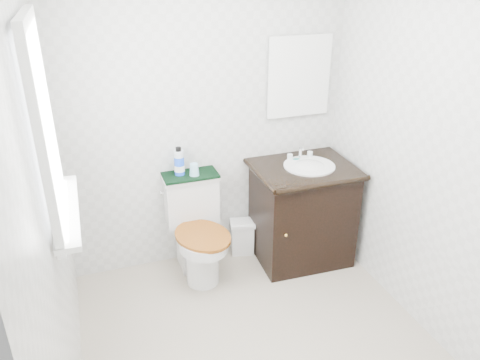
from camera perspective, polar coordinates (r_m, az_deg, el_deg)
floor at (r=3.19m, az=2.87°, el=-19.99°), size 2.40×2.40×0.00m
wall_back at (r=3.55m, az=-4.06°, el=7.74°), size 2.40×0.00×2.40m
wall_front at (r=1.63m, az=20.64°, el=-17.20°), size 2.40×0.00×2.40m
wall_left at (r=2.33m, az=-22.44°, el=-3.86°), size 0.00×2.40×2.40m
wall_right at (r=3.06m, az=22.89°, el=2.87°), size 0.00×2.40×2.40m
window at (r=2.43m, az=-22.96°, el=6.24°), size 0.02×0.70×0.90m
mirror at (r=3.72m, az=7.19°, el=12.40°), size 0.50×0.02×0.60m
toilet at (r=3.66m, az=-5.31°, el=-6.50°), size 0.48×0.67×0.78m
vanity at (r=3.82m, az=7.51°, el=-3.57°), size 0.78×0.67×0.92m
trash_bin at (r=3.97m, az=0.29°, el=-6.91°), size 0.24×0.21×0.29m
towel at (r=3.55m, az=-6.09°, el=0.61°), size 0.41×0.22×0.02m
mouthwash_bottle at (r=3.51m, az=-7.42°, el=2.17°), size 0.08×0.08×0.22m
cup at (r=3.51m, az=-5.60°, el=1.29°), size 0.07×0.07×0.09m
soap_bar at (r=3.74m, az=6.87°, el=2.54°), size 0.07×0.05×0.02m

